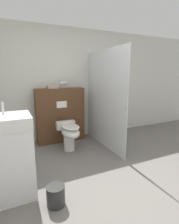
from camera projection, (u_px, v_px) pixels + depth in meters
The scene contains 9 objects.
ground_plane at pixel (116, 191), 2.27m from camera, with size 12.00×12.00×0.00m, color slate.
wall_back at pixel (64, 85), 3.98m from camera, with size 8.00×0.06×2.50m.
partition_panel at pixel (60, 115), 3.88m from camera, with size 1.05×0.27×1.20m.
shower_glass at pixel (104, 100), 3.56m from camera, with size 0.04×1.56×1.97m.
toilet at pixel (69, 133), 3.40m from camera, with size 0.38×0.64×0.55m.
sink_vanity at pixel (8, 157), 2.09m from camera, with size 0.59×0.51×1.16m.
hair_drier at pixel (64, 83), 3.74m from camera, with size 0.20×0.07×0.15m.
folded_towel at pixel (52, 87), 3.69m from camera, with size 0.22×0.16×0.06m.
waste_bin at pixel (56, 196), 2.01m from camera, with size 0.22×0.22×0.24m.
Camera 1 is at (-1.16, -1.67, 1.48)m, focal length 28.00 mm.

